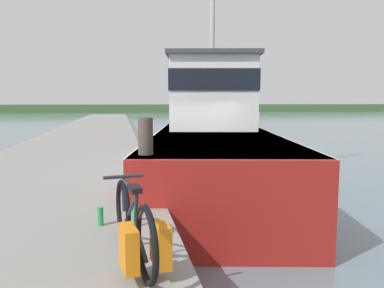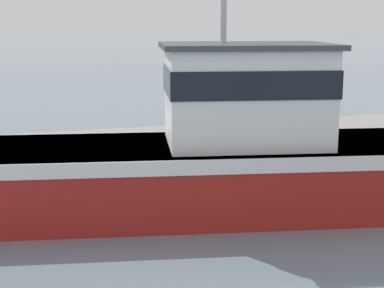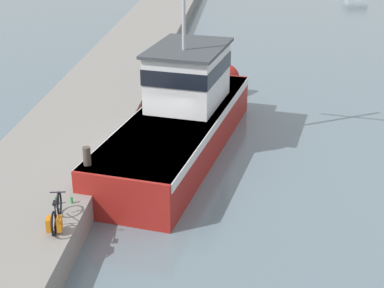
{
  "view_description": "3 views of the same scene",
  "coord_description": "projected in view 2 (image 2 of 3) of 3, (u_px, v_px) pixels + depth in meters",
  "views": [
    {
      "loc": [
        -1.96,
        -8.71,
        2.45
      ],
      "look_at": [
        -0.28,
        0.06,
        1.44
      ],
      "focal_mm": 35.0,
      "sensor_mm": 36.0,
      "label": 1
    },
    {
      "loc": [
        13.34,
        -1.93,
        4.39
      ],
      "look_at": [
        -0.31,
        2.32,
        1.38
      ],
      "focal_mm": 55.0,
      "sensor_mm": 36.0,
      "label": 2
    },
    {
      "loc": [
        3.17,
        -18.7,
        9.47
      ],
      "look_at": [
        1.41,
        0.0,
        1.24
      ],
      "focal_mm": 55.0,
      "sensor_mm": 36.0,
      "label": 3
    }
  ],
  "objects": [
    {
      "name": "ground_plane",
      "position": [
        103.0,
        209.0,
        13.93
      ],
      "size": [
        320.0,
        320.0,
        0.0
      ],
      "primitive_type": "plane",
      "color": "slate"
    },
    {
      "name": "dock_pier",
      "position": [
        83.0,
        159.0,
        17.12
      ],
      "size": [
        4.41,
        80.0,
        0.89
      ],
      "primitive_type": "cube",
      "color": "gray",
      "rests_on": "ground_plane"
    },
    {
      "name": "fishing_boat_main",
      "position": [
        215.0,
        151.0,
        13.6
      ],
      "size": [
        5.27,
        13.27,
        9.65
      ],
      "rotation": [
        0.0,
        0.0,
        -0.2
      ],
      "color": "maroon",
      "rests_on": "ground_plane"
    }
  ]
}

